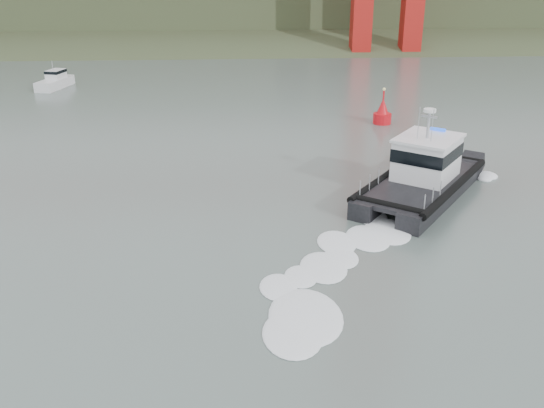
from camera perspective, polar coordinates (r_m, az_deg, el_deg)
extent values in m
plane|color=#4C5A54|center=(26.95, 1.06, -10.73)|extent=(400.00, 400.00, 0.00)
cube|color=#364628|center=(115.44, -2.58, 15.09)|extent=(500.00, 44.72, 16.25)
cube|color=black|center=(41.42, 11.87, 1.79)|extent=(8.58, 10.74, 1.35)
cube|color=black|center=(40.51, 15.82, 0.93)|extent=(8.58, 10.74, 1.35)
cube|color=black|center=(40.26, 13.61, 1.84)|extent=(9.99, 11.22, 0.28)
cube|color=white|center=(40.80, 14.35, 4.17)|extent=(5.12, 5.25, 2.58)
cube|color=black|center=(40.67, 14.41, 4.79)|extent=(5.21, 5.35, 0.84)
cube|color=white|center=(40.41, 14.54, 6.03)|extent=(5.43, 5.57, 0.18)
cylinder|color=#96989E|center=(39.86, 14.50, 7.19)|extent=(0.18, 0.18, 2.02)
cylinder|color=white|center=(39.63, 14.63, 8.52)|extent=(0.79, 0.79, 0.20)
cube|color=silver|center=(77.74, -19.76, 10.60)|extent=(3.42, 6.23, 1.18)
cube|color=silver|center=(77.98, -19.67, 11.38)|extent=(2.13, 2.69, 1.18)
cube|color=black|center=(77.91, -19.71, 11.67)|extent=(2.19, 2.75, 0.35)
cylinder|color=#96989E|center=(77.38, -19.96, 12.09)|extent=(0.08, 0.08, 1.18)
cylinder|color=red|center=(58.35, 10.31, 7.84)|extent=(1.71, 1.71, 1.14)
cone|color=red|center=(58.08, 10.39, 8.93)|extent=(1.33, 1.33, 1.71)
cylinder|color=red|center=(57.84, 10.47, 10.02)|extent=(0.15, 0.15, 0.95)
sphere|color=#E5D87F|center=(57.72, 10.51, 10.58)|extent=(0.29, 0.29, 0.29)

